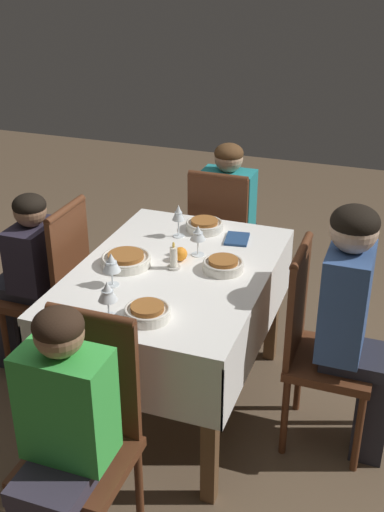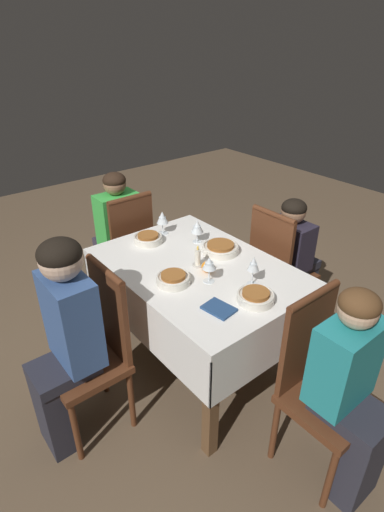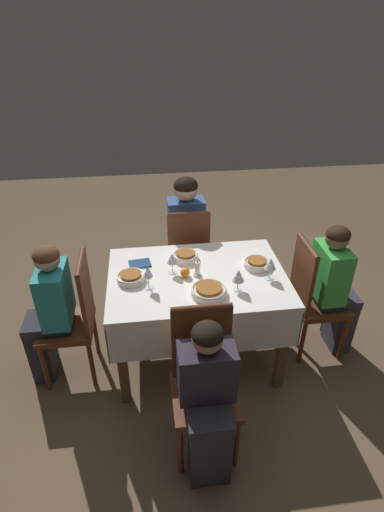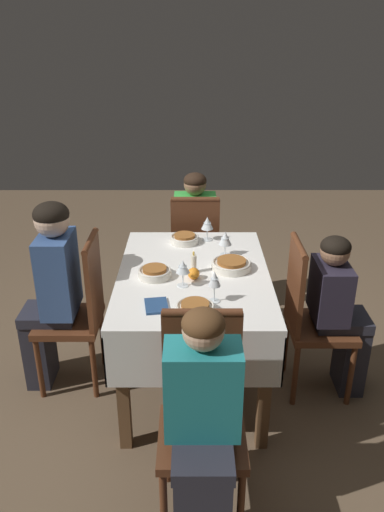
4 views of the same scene
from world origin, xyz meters
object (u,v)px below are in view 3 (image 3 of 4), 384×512
chair_north (188,254)px  candle_centerpiece (197,269)px  wine_glass_south (238,276)px  person_child_teal (49,310)px  person_child_dark (208,397)px  bowl_west (131,277)px  bowl_north (186,256)px  bowl_south (209,291)px  bowl_east (257,263)px  chair_east (312,295)px  chair_west (75,316)px  person_child_green (335,286)px  person_adult_denim (186,231)px  wine_glass_east (270,264)px  wine_glass_north (172,259)px  chair_south (203,377)px  dining_table (197,289)px  orange_fruit (185,272)px  napkin_red_folded (140,264)px

chair_north → candle_centerpiece: (-0.01, -0.66, 0.28)m
wine_glass_south → person_child_teal: bearing=172.8°
person_child_dark → bowl_west: (-0.39, 0.82, 0.23)m
bowl_north → bowl_south: (0.10, -0.43, -0.00)m
person_child_dark → wine_glass_south: (0.29, 0.63, 0.31)m
person_child_dark → wine_glass_south: size_ratio=6.52×
bowl_east → person_child_teal: bearing=-176.5°
chair_north → person_child_dark: bearing=87.5°
chair_east → chair_west: bearing=90.6°
person_child_green → candle_centerpiece: (-1.00, 0.02, 0.21)m
bowl_north → bowl_south: bearing=-77.0°
person_adult_denim → wine_glass_east: (0.46, -0.90, 0.20)m
bowl_west → wine_glass_north: bearing=12.7°
chair_north → chair_south: same height
person_child_teal → bowl_west: person_child_teal is taller
dining_table → bowl_south: size_ratio=5.31×
chair_east → orange_fruit: size_ratio=14.65×
person_adult_denim → wine_glass_east: 1.03m
bowl_north → wine_glass_east: size_ratio=1.17×
chair_west → bowl_north: bearing=107.3°
wine_glass_south → bowl_west: wine_glass_south is taller
bowl_north → orange_fruit: (-0.03, -0.21, 0.00)m
bowl_east → wine_glass_south: 0.32m
wine_glass_east → bowl_south: (-0.43, -0.13, -0.08)m
wine_glass_east → chair_south: bearing=-132.4°
chair_west → wine_glass_north: bearing=97.5°
dining_table → orange_fruit: bearing=-179.1°
bowl_north → napkin_red_folded: 0.33m
person_adult_denim → person_child_green: bearing=140.2°
dining_table → person_adult_denim: (0.01, 0.81, 0.02)m
person_child_teal → bowl_east: person_child_teal is taller
person_child_dark → napkin_red_folded: size_ratio=6.00×
chair_south → person_adult_denim: (0.06, 1.47, 0.14)m
person_child_dark → person_child_teal: 1.23m
bowl_north → bowl_east: bearing=-18.1°
wine_glass_east → orange_fruit: 0.56m
chair_west → bowl_south: (0.88, -0.18, 0.26)m
wine_glass_south → napkin_red_folded: wine_glass_south is taller
candle_centerpiece → orange_fruit: (-0.08, -0.01, -0.01)m
wine_glass_north → wine_glass_south: wine_glass_south is taller
chair_east → person_adult_denim: person_adult_denim is taller
chair_north → bowl_east: size_ratio=5.23×
dining_table → bowl_west: size_ratio=6.39×
person_child_teal → chair_south: bearing=56.2°
chair_east → person_child_teal: (-1.83, -0.02, 0.07)m
bowl_west → napkin_red_folded: (0.06, 0.19, -0.02)m
chair_west → bowl_south: size_ratio=4.20×
person_child_dark → bowl_north: 1.06m
person_adult_denim → wine_glass_south: 1.04m
person_child_dark → orange_fruit: bearing=92.0°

